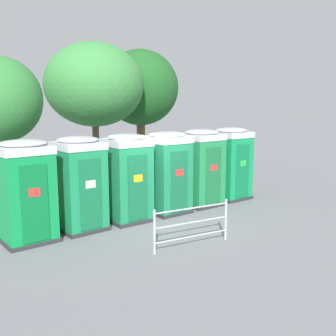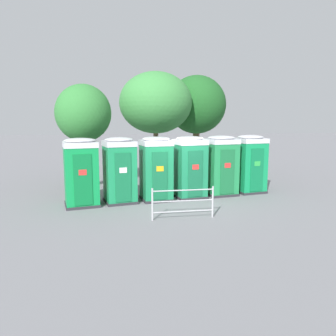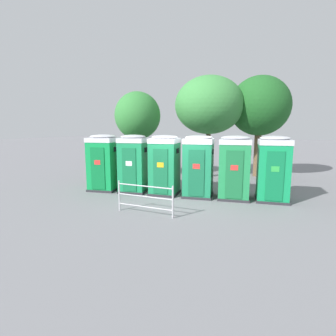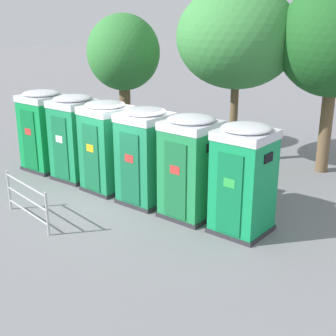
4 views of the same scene
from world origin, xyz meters
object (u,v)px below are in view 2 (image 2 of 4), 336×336
at_px(portapotty_0, 81,172).
at_px(portapotty_5, 250,163).
at_px(street_tree_2, 197,105).
at_px(portapotty_3, 190,167).
at_px(portapotty_4, 221,165).
at_px(street_tree_0, 156,103).
at_px(portapotty_1, 120,170).
at_px(event_barrier, 183,202).
at_px(street_tree_1, 83,114).
at_px(portapotty_2, 156,168).

distance_m(portapotty_0, portapotty_5, 7.24).
bearing_deg(street_tree_2, portapotty_3, -106.13).
bearing_deg(portapotty_5, portapotty_0, -169.97).
height_order(portapotty_4, street_tree_0, street_tree_0).
distance_m(portapotty_1, portapotty_4, 4.34).
relative_size(portapotty_1, portapotty_5, 1.00).
distance_m(portapotty_0, event_barrier, 4.14).
xyz_separation_m(portapotty_0, portapotty_1, (1.42, 0.29, 0.00)).
distance_m(portapotty_3, portapotty_5, 2.90).
bearing_deg(portapotty_3, portapotty_1, -171.92).
bearing_deg(street_tree_1, street_tree_0, 27.21).
relative_size(portapotty_3, street_tree_0, 0.45).
bearing_deg(portapotty_2, portapotty_5, 10.62).
bearing_deg(street_tree_0, street_tree_2, 28.49).
height_order(portapotty_4, event_barrier, portapotty_4).
bearing_deg(street_tree_0, event_barrier, -89.98).
bearing_deg(portapotty_3, portapotty_0, -170.83).
distance_m(portapotty_1, street_tree_2, 8.19).
xyz_separation_m(portapotty_1, street_tree_2, (4.55, 6.23, 2.75)).
bearing_deg(street_tree_1, event_barrier, -57.15).
relative_size(portapotty_3, portapotty_4, 1.00).
height_order(portapotty_3, street_tree_0, street_tree_0).
xyz_separation_m(portapotty_1, portapotty_5, (5.71, 0.98, -0.00)).
relative_size(portapotty_0, portapotty_3, 1.00).
height_order(portapotty_1, portapotty_2, same).
height_order(portapotty_5, street_tree_2, street_tree_2).
bearing_deg(portapotty_4, portapotty_3, -169.20).
height_order(street_tree_0, street_tree_2, street_tree_2).
relative_size(portapotty_1, portapotty_4, 1.00).
bearing_deg(portapotty_0, portapotty_3, 9.17).
distance_m(portapotty_4, street_tree_1, 6.67).
distance_m(portapotty_1, portapotty_5, 5.79).
bearing_deg(portapotty_3, event_barrier, -106.64).
bearing_deg(portapotty_5, portapotty_2, -169.38).
relative_size(portapotty_4, street_tree_1, 0.53).
xyz_separation_m(portapotty_5, street_tree_1, (-7.28, 2.03, 2.16)).
bearing_deg(portapotty_1, street_tree_2, 53.84).
relative_size(portapotty_0, street_tree_2, 0.44).
relative_size(portapotty_0, portapotty_2, 1.00).
relative_size(portapotty_4, street_tree_0, 0.45).
relative_size(portapotty_0, street_tree_0, 0.45).
height_order(portapotty_1, street_tree_1, street_tree_1).
height_order(portapotty_5, street_tree_1, street_tree_1).
bearing_deg(portapotty_3, street_tree_0, 101.19).
bearing_deg(street_tree_2, street_tree_0, -151.51).
relative_size(portapotty_1, portapotty_3, 1.00).
height_order(portapotty_2, street_tree_2, street_tree_2).
distance_m(portapotty_1, portapotty_3, 2.90).
xyz_separation_m(portapotty_3, street_tree_2, (1.68, 5.82, 2.75)).
height_order(portapotty_3, street_tree_1, street_tree_1).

